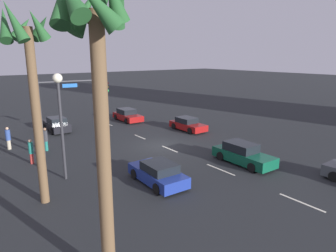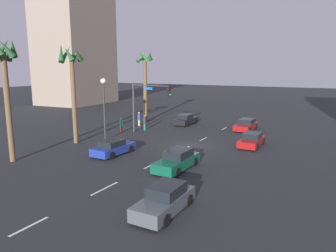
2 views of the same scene
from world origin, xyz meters
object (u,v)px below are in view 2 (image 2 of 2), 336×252
Objects in this scene: car_2 at (165,200)px; car_3 at (177,160)px; car_1 at (246,125)px; pedestrian_1 at (145,122)px; car_5 at (252,140)px; streetlamp at (104,98)px; car_4 at (113,148)px; pedestrian_0 at (139,119)px; traffic_signal at (146,99)px; building_1 at (75,30)px; car_0 at (186,120)px; palm_tree_2 at (5,71)px; palm_tree_1 at (71,73)px; pedestrian_2 at (121,125)px; palm_tree_0 at (145,74)px.

car_2 is 7.19m from car_3.
pedestrian_1 reaches higher than car_1.
streetlamp is at bearing 109.23° from car_5.
car_4 is 1.03× the size of car_5.
pedestrian_0 is at bearing 46.35° from pedestrian_1.
car_2 is 20.41m from traffic_signal.
pedestrian_0 is 35.16m from building_1.
car_1 is (0.03, -8.18, -0.02)m from car_0.
palm_tree_2 is 45.03m from building_1.
car_2 is at bearing -157.73° from car_3.
pedestrian_1 is (-6.10, 2.67, 0.36)m from car_0.
car_0 is 6.33m from pedestrian_0.
palm_tree_2 is (-22.13, 5.01, 6.62)m from car_0.
car_5 is at bearing -119.45° from building_1.
palm_tree_1 is (-15.06, 5.29, 6.33)m from car_0.
building_1 reaches higher than streetlamp.
car_0 is at bearing -9.92° from traffic_signal.
car_2 is 0.14× the size of building_1.
pedestrian_2 is 9.97m from palm_tree_0.
palm_tree_2 reaches higher than car_0.
palm_tree_1 is at bearing -139.80° from building_1.
pedestrian_1 is at bearing 38.61° from traffic_signal.
palm_tree_0 is at bearing 39.38° from car_3.
palm_tree_1 is at bearing 160.65° from car_0.
palm_tree_0 is (-0.60, 6.12, 6.03)m from car_0.
traffic_signal is at bearing -141.39° from pedestrian_1.
car_3 reaches higher than car_0.
pedestrian_1 is 0.19× the size of palm_tree_1.
car_2 reaches higher than car_1.
palm_tree_0 reaches higher than pedestrian_0.
car_5 is at bearing -70.77° from streetlamp.
pedestrian_1 is (1.64, 13.50, 0.40)m from car_5.
traffic_signal is (9.68, 9.05, 3.33)m from car_3.
car_0 is 13.31m from car_5.
car_2 is at bearing -136.49° from pedestrian_2.
pedestrian_1 is 38.03m from building_1.
car_1 is at bearing -73.51° from pedestrian_0.
traffic_signal is 3.14× the size of pedestrian_0.
car_3 reaches higher than car_1.
palm_tree_1 is (1.54, 6.23, 6.37)m from car_4.
building_1 is at bearing 59.01° from pedestrian_0.
car_3 is 22.58m from palm_tree_0.
palm_tree_1 is (2.36, 12.98, 6.31)m from car_3.
car_2 is at bearing -156.61° from car_0.
palm_tree_1 is at bearing -176.72° from palm_tree_0.
palm_tree_2 reaches higher than car_1.
car_1 is at bearing -50.82° from traffic_signal.
car_3 is 13.66m from traffic_signal.
pedestrian_0 is at bearing 76.29° from car_5.
palm_tree_1 reaches higher than pedestrian_0.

